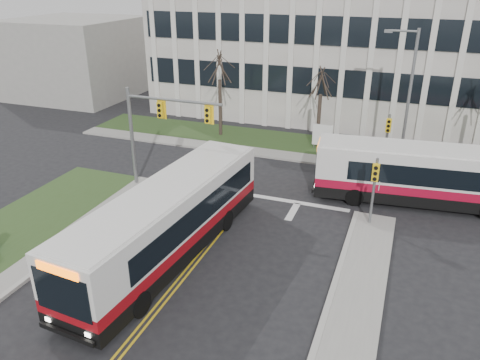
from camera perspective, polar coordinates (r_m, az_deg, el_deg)
name	(u,v)px	position (r m, az deg, el deg)	size (l,w,h in m)	color
ground	(190,268)	(21.80, -6.10, -10.63)	(120.00, 120.00, 0.00)	black
sidewalk_cross	(350,164)	(33.61, 13.29, 1.89)	(44.00, 1.60, 0.14)	#9E9B93
building_lawn	(356,151)	(36.22, 13.93, 3.43)	(44.00, 5.00, 0.12)	#2F481F
office_building	(380,48)	(46.47, 16.72, 15.16)	(40.00, 16.00, 12.00)	silver
building_annex	(77,57)	(54.85, -19.24, 13.94)	(12.00, 12.00, 8.00)	#9E9B93
mast_arm_signal	(155,122)	(28.17, -10.37, 6.91)	(6.11, 0.38, 6.20)	slate
signal_pole_near	(374,183)	(24.87, 16.07, -0.31)	(0.34, 0.39, 3.80)	slate
signal_pole_far	(388,134)	(32.84, 17.54, 5.41)	(0.34, 0.39, 3.80)	slate
streetlight	(407,92)	(32.90, 19.69, 10.06)	(2.15, 0.25, 9.20)	slate
directory_sign	(322,135)	(35.71, 10.02, 5.37)	(1.50, 0.12, 2.00)	slate
tree_left	(219,68)	(37.46, -2.52, 13.45)	(1.80, 1.80, 7.70)	#42352B
tree_mid	(321,84)	(35.50, 9.87, 11.50)	(1.80, 1.80, 6.82)	#42352B
bus_main	(169,223)	(21.95, -8.69, -5.16)	(2.84, 13.11, 3.50)	silver
bus_cross	(429,177)	(28.69, 22.01, 0.32)	(2.72, 12.57, 3.35)	silver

